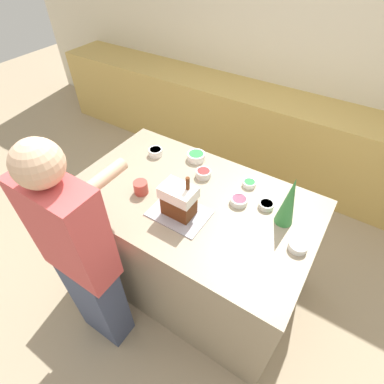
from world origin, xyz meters
The scene contains 16 objects.
ground_plane centered at (0.00, 0.00, 0.00)m, with size 12.00×12.00×0.00m, color tan.
wall_back centered at (0.00, 2.08, 1.30)m, with size 8.00×0.05×2.60m.
back_cabinet_block centered at (0.00, 1.76, 0.46)m, with size 6.00×0.60×0.91m.
kitchen_island centered at (0.00, 0.00, 0.47)m, with size 1.65×1.00×0.95m.
baking_tray centered at (0.01, -0.16, 0.95)m, with size 0.36×0.27×0.01m.
gingerbread_house centered at (0.01, -0.16, 1.07)m, with size 0.21×0.15×0.30m.
decorative_tree centered at (0.58, 0.14, 1.12)m, with size 0.11×0.11×0.35m.
candy_bowl_center_rear centered at (-0.20, 0.38, 0.98)m, with size 0.14×0.14×0.05m.
candy_bowl_behind_tray centered at (0.28, 0.13, 0.97)m, with size 0.11×0.11×0.04m.
candy_bowl_near_tray_right centered at (0.27, 0.32, 0.97)m, with size 0.09×0.09×0.04m.
candy_bowl_near_tray_left centered at (-0.05, 0.23, 0.98)m, with size 0.11×0.11×0.05m.
candy_bowl_far_right centered at (-0.49, 0.25, 0.98)m, with size 0.11×0.11×0.05m.
candy_bowl_far_left centered at (0.45, 0.19, 0.97)m, with size 0.10×0.10×0.04m.
candy_bowl_front_corner centered at (0.72, -0.01, 0.97)m, with size 0.11×0.11×0.04m.
mug centered at (-0.32, -0.14, 0.99)m, with size 0.10×0.10×0.09m.
person centered at (-0.30, -0.70, 0.88)m, with size 0.45×0.56×1.69m.
Camera 1 is at (0.76, -1.18, 2.35)m, focal length 28.00 mm.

